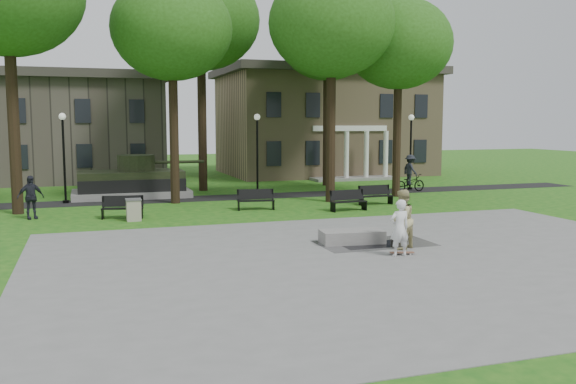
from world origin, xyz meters
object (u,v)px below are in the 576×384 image
concrete_block (352,237)px  cyclist (410,177)px  skateboarder (400,228)px  friend_watching (402,219)px  park_bench_0 (122,207)px  trash_bin (134,210)px

concrete_block → cyclist: cyclist is taller
skateboarder → friend_watching: (0.62, 0.97, 0.09)m
park_bench_0 → trash_bin: size_ratio=1.93×
skateboarder → trash_bin: size_ratio=1.89×
friend_watching → concrete_block: bearing=-83.5°
park_bench_0 → cyclist: bearing=26.3°
skateboarder → park_bench_0: skateboarder is taller
friend_watching → trash_bin: friend_watching is taller
friend_watching → cyclist: (8.89, 15.07, -0.09)m
skateboarder → cyclist: 18.65m
concrete_block → park_bench_0: bearing=131.0°
concrete_block → friend_watching: friend_watching is taller
concrete_block → trash_bin: size_ratio=2.29×
skateboarder → park_bench_0: 13.43m
concrete_block → park_bench_0: (-7.34, 8.44, 0.28)m
park_bench_0 → friend_watching: bearing=-39.7°
friend_watching → cyclist: bearing=-152.3°
cyclist → park_bench_0: 18.13m
trash_bin → skateboarder: bearing=-53.3°
trash_bin → concrete_block: bearing=-47.5°
cyclist → park_bench_0: bearing=99.6°
concrete_block → trash_bin: 10.24m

